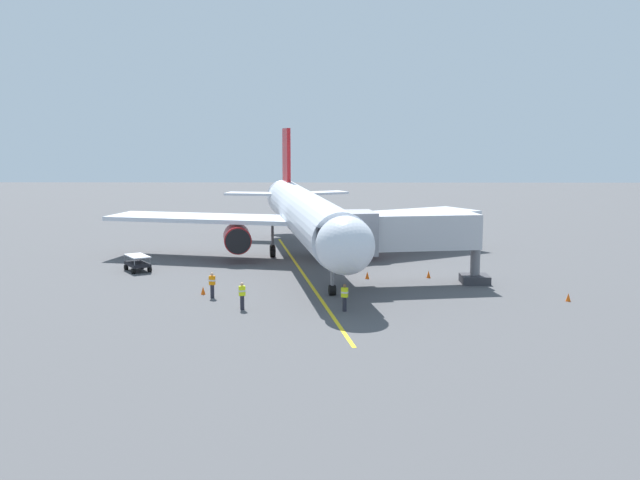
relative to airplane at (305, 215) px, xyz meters
name	(u,v)px	position (x,y,z in m)	size (l,w,h in m)	color
ground_plane	(300,263)	(0.43, 0.81, -4.00)	(220.00, 220.00, 0.00)	#4C4C4F
apron_lead_in_line	(304,275)	(-0.04, 6.28, -4.00)	(0.24, 40.00, 0.01)	yellow
airplane	(305,215)	(0.00, 0.00, 0.00)	(34.36, 40.25, 11.50)	silver
jet_bridge	(401,234)	(-7.09, 10.28, -0.24)	(11.52, 4.52, 5.40)	#B7B7BC
ground_crew_marshaller	(212,285)	(5.78, 14.49, -3.12)	(0.44, 0.32, 1.71)	#23232D
ground_crew_wing_walker	(345,297)	(-2.91, 18.18, -3.12)	(0.47, 0.40, 1.71)	#23232D
ground_crew_loader	(242,296)	(3.41, 17.79, -3.12)	(0.46, 0.37, 1.71)	#23232D
baggage_cart_near_nose	(138,263)	(13.25, 4.82, -3.35)	(2.57, 2.95, 1.27)	black
safety_cone_nose_left	(367,275)	(-4.88, 7.80, -3.73)	(0.32, 0.32, 0.55)	#F2590F
safety_cone_nose_right	(429,274)	(-9.56, 7.43, -3.73)	(0.32, 0.32, 0.55)	#F2590F
safety_cone_wing_port	(203,290)	(6.58, 13.44, -3.73)	(0.32, 0.32, 0.55)	#F2590F
safety_cone_wing_starboard	(568,297)	(-17.55, 15.30, -3.73)	(0.32, 0.32, 0.55)	#F2590F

